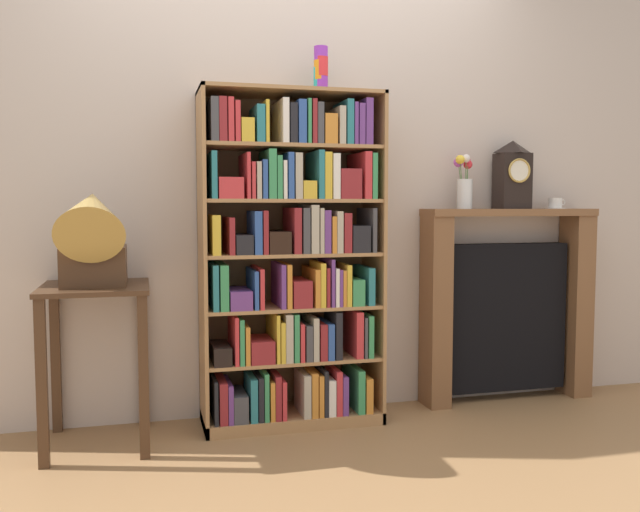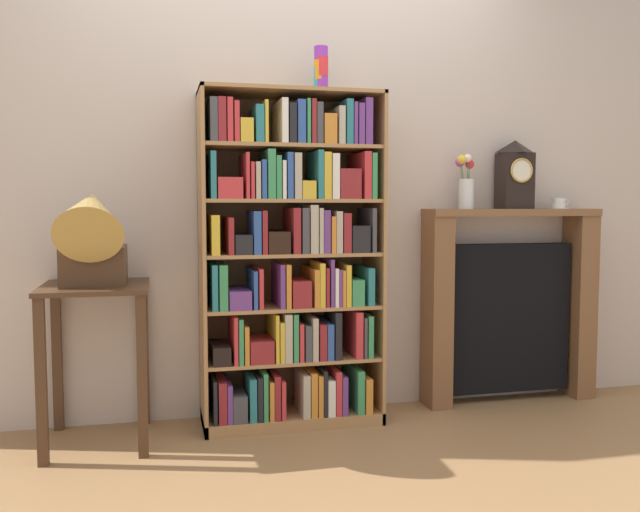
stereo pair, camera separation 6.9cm
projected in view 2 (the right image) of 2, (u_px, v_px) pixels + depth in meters
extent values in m
cube|color=#997047|center=(296.00, 431.00, 3.37)|extent=(7.77, 6.40, 0.02)
cube|color=beige|center=(313.00, 171.00, 3.64)|extent=(4.77, 0.08, 2.60)
cube|color=#A87A4C|center=(202.00, 261.00, 3.31)|extent=(0.02, 0.36, 1.68)
cube|color=#A87A4C|center=(374.00, 258.00, 3.52)|extent=(0.02, 0.36, 1.68)
cube|color=brown|center=(284.00, 257.00, 3.59)|extent=(0.91, 0.01, 1.68)
cube|color=#A87A4C|center=(290.00, 93.00, 3.35)|extent=(0.91, 0.36, 0.02)
cube|color=#A87A4C|center=(291.00, 416.00, 3.48)|extent=(0.91, 0.36, 0.06)
cube|color=black|center=(214.00, 397.00, 3.34)|extent=(0.02, 0.26, 0.21)
cube|color=maroon|center=(220.00, 397.00, 3.36)|extent=(0.04, 0.30, 0.20)
cube|color=#663884|center=(228.00, 399.00, 3.35)|extent=(0.02, 0.26, 0.19)
cube|color=#424247|center=(238.00, 404.00, 3.36)|extent=(0.07, 0.24, 0.13)
cube|color=teal|center=(250.00, 395.00, 3.37)|extent=(0.03, 0.25, 0.21)
cube|color=black|center=(256.00, 393.00, 3.40)|extent=(0.02, 0.29, 0.22)
cube|color=#388E56|center=(262.00, 392.00, 3.39)|extent=(0.02, 0.25, 0.24)
cube|color=orange|center=(268.00, 395.00, 3.41)|extent=(0.02, 0.28, 0.19)
cube|color=maroon|center=(274.00, 393.00, 3.40)|extent=(0.03, 0.25, 0.22)
cube|color=#C63338|center=(279.00, 394.00, 3.42)|extent=(0.02, 0.27, 0.19)
cube|color=#B2A893|center=(302.00, 391.00, 3.43)|extent=(0.04, 0.24, 0.21)
cube|color=orange|center=(309.00, 390.00, 3.45)|extent=(0.03, 0.26, 0.22)
cube|color=orange|center=(316.00, 391.00, 3.45)|extent=(0.02, 0.24, 0.21)
cube|color=black|center=(320.00, 389.00, 3.46)|extent=(0.02, 0.25, 0.23)
cube|color=white|center=(325.00, 392.00, 3.49)|extent=(0.04, 0.28, 0.18)
cube|color=#C63338|center=(333.00, 389.00, 3.47)|extent=(0.03, 0.24, 0.22)
cube|color=#663884|center=(339.00, 391.00, 3.48)|extent=(0.03, 0.24, 0.20)
cube|color=#388E56|center=(353.00, 386.00, 3.53)|extent=(0.04, 0.30, 0.22)
cube|color=orange|center=(362.00, 390.00, 3.52)|extent=(0.04, 0.26, 0.18)
cube|color=#A87A4C|center=(291.00, 357.00, 3.46)|extent=(0.87, 0.34, 0.02)
cube|color=black|center=(220.00, 353.00, 3.32)|extent=(0.09, 0.24, 0.09)
cube|color=#C63338|center=(233.00, 337.00, 3.36)|extent=(0.02, 0.30, 0.23)
cube|color=#388E56|center=(238.00, 338.00, 3.36)|extent=(0.02, 0.29, 0.22)
cube|color=orange|center=(244.00, 341.00, 3.37)|extent=(0.02, 0.29, 0.19)
cube|color=maroon|center=(259.00, 349.00, 3.35)|extent=(0.12, 0.22, 0.11)
cube|color=gold|center=(273.00, 334.00, 3.41)|extent=(0.02, 0.31, 0.24)
cube|color=gold|center=(278.00, 339.00, 3.39)|extent=(0.02, 0.25, 0.20)
cube|color=#B2A893|center=(284.00, 334.00, 3.42)|extent=(0.04, 0.30, 0.24)
cube|color=#388E56|center=(291.00, 334.00, 3.43)|extent=(0.02, 0.30, 0.24)
cube|color=#C63338|center=(297.00, 339.00, 3.41)|extent=(0.02, 0.24, 0.19)
cube|color=#424247|center=(303.00, 339.00, 3.44)|extent=(0.03, 0.30, 0.18)
cube|color=#B2A893|center=(310.00, 335.00, 3.44)|extent=(0.03, 0.28, 0.21)
cube|color=maroon|center=(317.00, 338.00, 3.46)|extent=(0.04, 0.29, 0.18)
cube|color=#2D519E|center=(325.00, 338.00, 3.44)|extent=(0.03, 0.25, 0.18)
cube|color=black|center=(333.00, 333.00, 3.45)|extent=(0.03, 0.24, 0.24)
cube|color=#C63338|center=(353.00, 332.00, 3.48)|extent=(0.04, 0.25, 0.24)
cube|color=#424247|center=(358.00, 334.00, 3.50)|extent=(0.02, 0.28, 0.21)
cube|color=#388E56|center=(364.00, 333.00, 3.50)|extent=(0.03, 0.27, 0.21)
cube|color=#A87A4C|center=(291.00, 306.00, 3.44)|extent=(0.87, 0.34, 0.02)
cube|color=teal|center=(213.00, 286.00, 3.31)|extent=(0.03, 0.28, 0.22)
cube|color=#388E56|center=(221.00, 285.00, 3.32)|extent=(0.04, 0.28, 0.22)
cube|color=#663884|center=(238.00, 298.00, 3.32)|extent=(0.11, 0.25, 0.09)
cube|color=#2D519E|center=(252.00, 288.00, 3.36)|extent=(0.02, 0.30, 0.19)
cube|color=#C63338|center=(257.00, 286.00, 3.36)|extent=(0.02, 0.29, 0.20)
cube|color=#663884|center=(278.00, 284.00, 3.38)|extent=(0.02, 0.28, 0.22)
cube|color=orange|center=(284.00, 284.00, 3.38)|extent=(0.02, 0.25, 0.22)
cube|color=maroon|center=(297.00, 292.00, 3.39)|extent=(0.09, 0.25, 0.13)
cube|color=orange|center=(311.00, 286.00, 3.43)|extent=(0.03, 0.30, 0.19)
cube|color=gold|center=(317.00, 283.00, 3.41)|extent=(0.03, 0.24, 0.22)
cube|color=maroon|center=(321.00, 285.00, 3.45)|extent=(0.02, 0.30, 0.19)
cube|color=#663884|center=(326.00, 281.00, 3.44)|extent=(0.02, 0.28, 0.24)
cube|color=white|center=(330.00, 285.00, 3.46)|extent=(0.02, 0.31, 0.19)
cube|color=#663884|center=(334.00, 286.00, 3.44)|extent=(0.02, 0.27, 0.18)
cube|color=orange|center=(338.00, 286.00, 3.45)|extent=(0.02, 0.26, 0.18)
cube|color=gold|center=(342.00, 283.00, 3.46)|extent=(0.02, 0.29, 0.21)
cube|color=#388E56|center=(351.00, 290.00, 3.48)|extent=(0.06, 0.28, 0.13)
cube|color=teal|center=(364.00, 284.00, 3.48)|extent=(0.03, 0.27, 0.19)
cube|color=#A87A4C|center=(291.00, 254.00, 3.42)|extent=(0.87, 0.34, 0.02)
cube|color=gold|center=(214.00, 234.00, 3.28)|extent=(0.04, 0.27, 0.19)
cube|color=maroon|center=(228.00, 235.00, 3.32)|extent=(0.03, 0.31, 0.18)
cube|color=black|center=(241.00, 244.00, 3.32)|extent=(0.08, 0.27, 0.10)
cube|color=#2D519E|center=(254.00, 232.00, 3.33)|extent=(0.04, 0.27, 0.21)
cube|color=maroon|center=(261.00, 232.00, 3.33)|extent=(0.02, 0.26, 0.21)
cube|color=black|center=(275.00, 242.00, 3.36)|extent=(0.11, 0.29, 0.11)
cube|color=maroon|center=(292.00, 230.00, 3.38)|extent=(0.04, 0.28, 0.22)
cube|color=#424247|center=(300.00, 230.00, 3.40)|extent=(0.03, 0.30, 0.22)
cube|color=#B2A893|center=(308.00, 228.00, 3.40)|extent=(0.04, 0.29, 0.24)
cube|color=#B2A893|center=(315.00, 230.00, 3.41)|extent=(0.02, 0.28, 0.22)
cube|color=#663884|center=(321.00, 231.00, 3.42)|extent=(0.03, 0.29, 0.21)
cube|color=orange|center=(328.00, 234.00, 3.41)|extent=(0.02, 0.25, 0.18)
cube|color=#B2A893|center=(333.00, 231.00, 3.42)|extent=(0.03, 0.26, 0.21)
cube|color=maroon|center=(340.00, 232.00, 3.45)|extent=(0.04, 0.31, 0.20)
cube|color=black|center=(354.00, 238.00, 3.46)|extent=(0.09, 0.28, 0.13)
cube|color=#424247|center=(367.00, 230.00, 3.47)|extent=(0.02, 0.27, 0.22)
cube|color=#A87A4C|center=(291.00, 201.00, 3.40)|extent=(0.87, 0.34, 0.02)
cube|color=teal|center=(211.00, 176.00, 3.27)|extent=(0.03, 0.30, 0.22)
cube|color=#C63338|center=(229.00, 188.00, 3.25)|extent=(0.12, 0.20, 0.10)
cube|color=#C63338|center=(244.00, 177.00, 3.31)|extent=(0.02, 0.30, 0.22)
cube|color=#C63338|center=(250.00, 181.00, 3.30)|extent=(0.02, 0.26, 0.18)
cube|color=#B2A893|center=(255.00, 181.00, 3.32)|extent=(0.02, 0.28, 0.18)
cube|color=#2D519E|center=(260.00, 180.00, 3.32)|extent=(0.02, 0.28, 0.19)
cube|color=#388E56|center=(267.00, 175.00, 3.34)|extent=(0.04, 0.30, 0.24)
cube|color=#388E56|center=(275.00, 178.00, 3.33)|extent=(0.02, 0.26, 0.21)
cube|color=white|center=(280.00, 181.00, 3.35)|extent=(0.02, 0.29, 0.18)
cube|color=#2D519E|center=(286.00, 176.00, 3.33)|extent=(0.03, 0.24, 0.22)
cube|color=#B2A893|center=(292.00, 177.00, 3.37)|extent=(0.03, 0.31, 0.22)
cube|color=gold|center=(305.00, 190.00, 3.35)|extent=(0.07, 0.22, 0.09)
cube|color=teal|center=(315.00, 175.00, 3.39)|extent=(0.03, 0.29, 0.24)
cube|color=gold|center=(321.00, 176.00, 3.39)|extent=(0.04, 0.28, 0.23)
cube|color=white|center=(329.00, 177.00, 3.41)|extent=(0.04, 0.29, 0.22)
cube|color=maroon|center=(344.00, 184.00, 3.42)|extent=(0.11, 0.26, 0.15)
cube|color=#C63338|center=(359.00, 176.00, 3.46)|extent=(0.04, 0.31, 0.23)
cube|color=#388E56|center=(366.00, 177.00, 3.46)|extent=(0.03, 0.31, 0.23)
cube|color=#A87A4C|center=(290.00, 147.00, 3.37)|extent=(0.87, 0.34, 0.02)
cube|color=#424247|center=(212.00, 122.00, 3.23)|extent=(0.04, 0.25, 0.20)
cube|color=maroon|center=(220.00, 122.00, 3.25)|extent=(0.04, 0.28, 0.21)
cube|color=#C63338|center=(228.00, 122.00, 3.25)|extent=(0.03, 0.26, 0.20)
cube|color=#C63338|center=(234.00, 124.00, 3.27)|extent=(0.02, 0.29, 0.19)
cube|color=gold|center=(243.00, 133.00, 3.29)|extent=(0.06, 0.29, 0.11)
cube|color=teal|center=(257.00, 126.00, 3.28)|extent=(0.04, 0.25, 0.18)
cube|color=gold|center=(263.00, 124.00, 3.30)|extent=(0.02, 0.27, 0.20)
cube|color=white|center=(280.00, 123.00, 3.33)|extent=(0.03, 0.30, 0.21)
cube|color=black|center=(287.00, 126.00, 3.35)|extent=(0.03, 0.31, 0.19)
cube|color=#2D519E|center=(296.00, 125.00, 3.36)|extent=(0.04, 0.31, 0.21)
cube|color=#388E56|center=(303.00, 124.00, 3.36)|extent=(0.02, 0.30, 0.21)
cube|color=maroon|center=(308.00, 124.00, 3.37)|extent=(0.02, 0.30, 0.21)
cube|color=#424247|center=(314.00, 126.00, 3.36)|extent=(0.03, 0.28, 0.20)
cube|color=orange|center=(324.00, 131.00, 3.37)|extent=(0.06, 0.26, 0.14)
cube|color=#B2A893|center=(336.00, 127.00, 3.37)|extent=(0.03, 0.24, 0.18)
cube|color=teal|center=(343.00, 124.00, 3.39)|extent=(0.03, 0.26, 0.22)
cube|color=#663884|center=(348.00, 126.00, 3.42)|extent=(0.02, 0.30, 0.20)
cube|color=#663884|center=(355.00, 126.00, 3.40)|extent=(0.03, 0.25, 0.20)
cube|color=#663884|center=(361.00, 124.00, 3.43)|extent=(0.04, 0.29, 0.23)
cylinder|color=purple|center=(321.00, 84.00, 3.42)|extent=(0.07, 0.07, 0.10)
cylinder|color=blue|center=(321.00, 81.00, 3.42)|extent=(0.07, 0.07, 0.10)
cylinder|color=#28B2B7|center=(321.00, 77.00, 3.42)|extent=(0.07, 0.07, 0.10)
cylinder|color=#28B2B7|center=(321.00, 74.00, 3.42)|extent=(0.07, 0.07, 0.10)
cylinder|color=orange|center=(321.00, 70.00, 3.42)|extent=(0.07, 0.07, 0.10)
cylinder|color=red|center=(321.00, 67.00, 3.41)|extent=(0.07, 0.07, 0.10)
cylinder|color=black|center=(321.00, 63.00, 3.41)|extent=(0.07, 0.07, 0.10)
cylinder|color=purple|center=(321.00, 60.00, 3.41)|extent=(0.07, 0.07, 0.10)
cylinder|color=purple|center=(321.00, 56.00, 3.41)|extent=(0.07, 0.07, 0.10)
cube|color=#472D1C|center=(95.00, 287.00, 3.12)|extent=(0.48, 0.54, 0.02)
cube|color=#472D1C|center=(41.00, 382.00, 2.87)|extent=(0.04, 0.04, 0.73)
cube|color=#472D1C|center=(142.00, 376.00, 2.97)|extent=(0.04, 0.04, 0.73)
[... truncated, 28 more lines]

